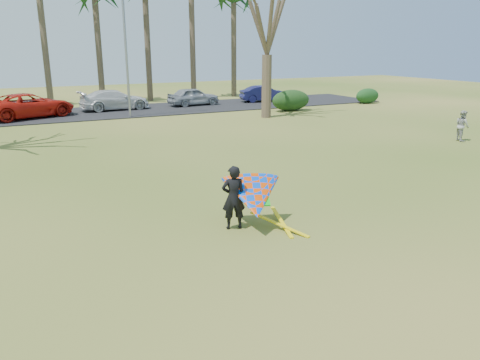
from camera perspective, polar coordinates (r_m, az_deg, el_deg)
name	(u,v)px	position (r m, az deg, el deg)	size (l,w,h in m)	color
ground	(278,246)	(11.14, 4.68, -8.00)	(100.00, 100.00, 0.00)	#2C5813
parking_strip	(91,113)	(34.37, -17.71, 7.77)	(46.00, 7.00, 0.06)	black
bare_tree_right	(268,12)	(30.83, 3.40, 19.80)	(6.27, 6.27, 9.21)	#4A392C
streetlight	(128,47)	(31.56, -13.47, 15.50)	(2.28, 0.18, 8.00)	gray
hedge_near	(291,100)	(34.34, 6.22, 9.63)	(3.01, 1.37, 1.51)	#163312
hedge_far	(367,96)	(40.03, 15.27, 9.86)	(2.19, 1.03, 1.22)	#153917
car_2	(29,105)	(33.33, -24.32, 8.28)	(2.59, 5.62, 1.56)	red
car_3	(115,100)	(35.44, -15.04, 9.42)	(2.00, 4.92, 1.43)	silver
car_4	(193,96)	(37.12, -5.71, 10.11)	(1.62, 4.02, 1.37)	#959AA2
car_5	(264,94)	(39.50, 2.94, 10.47)	(1.37, 3.93, 1.30)	#1A1C50
pedestrian_a	(462,126)	(25.58, 25.47, 6.00)	(0.73, 0.57, 1.50)	#A2A29E
kite_flyer	(252,197)	(11.83, 1.45, -2.11)	(2.13, 2.39, 2.02)	black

